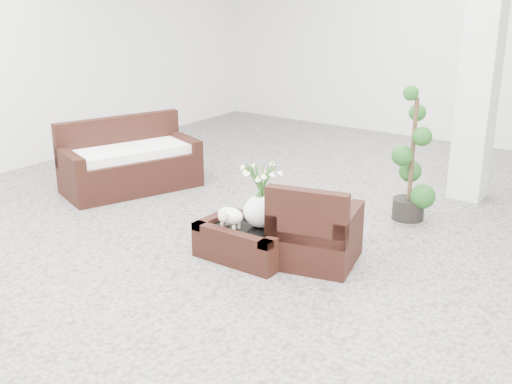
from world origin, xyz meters
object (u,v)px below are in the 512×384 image
Objects in this scene: topiary at (412,156)px; loveseat at (130,156)px; coffee_table at (247,242)px; armchair at (316,221)px.

loveseat is at bearing -162.19° from topiary.
topiary reaches higher than coffee_table.
coffee_table is 0.71m from armchair.
loveseat is (-2.47, 0.84, 0.30)m from coffee_table.
armchair reaches higher than coffee_table.
topiary is at bearing 65.34° from coffee_table.
armchair is 0.48× the size of loveseat.
armchair is at bearing -100.09° from topiary.
armchair is 3.11m from loveseat.
topiary reaches higher than armchair.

